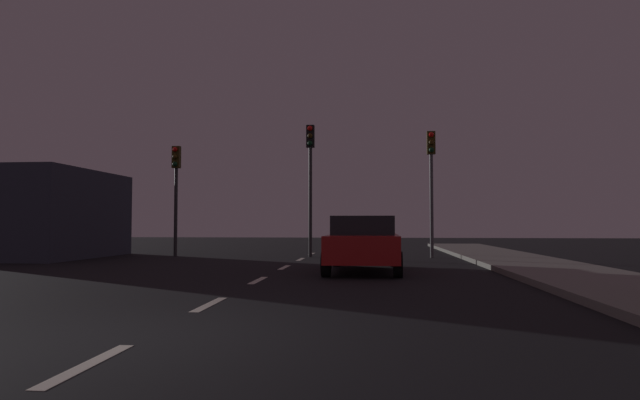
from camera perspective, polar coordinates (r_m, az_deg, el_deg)
name	(u,v)px	position (r m, az deg, el deg)	size (l,w,h in m)	color
ground_plane	(263,278)	(13.39, -5.99, -8.15)	(80.00, 80.00, 0.00)	black
sidewalk_curb_right	(584,278)	(14.00, 25.98, -7.35)	(3.00, 40.00, 0.15)	gray
lane_stripe_nearest	(88,364)	(5.68, -23.21, -15.60)	(0.16, 1.60, 0.01)	silver
lane_stripe_second	(210,304)	(9.15, -11.54, -10.69)	(0.16, 1.60, 0.01)	silver
lane_stripe_third	(258,280)	(12.81, -6.53, -8.38)	(0.16, 1.60, 0.01)	silver
lane_stripe_fourth	(284,267)	(16.53, -3.78, -7.08)	(0.16, 1.60, 0.01)	silver
lane_stripe_fifth	(301,259)	(20.28, -2.05, -6.25)	(0.16, 1.60, 0.01)	silver
lane_stripe_sixth	(312,254)	(24.05, -0.87, -5.67)	(0.16, 1.60, 0.01)	silver
traffic_signal_left	(176,178)	(23.03, -14.91, 2.20)	(0.32, 0.38, 4.52)	#2D2D30
traffic_signal_center	(310,165)	(21.79, -1.02, 3.71)	(0.32, 0.38, 5.30)	#2D2D30
traffic_signal_right	(431,169)	(21.76, 11.63, 3.21)	(0.32, 0.38, 4.97)	#4C4C51
car_stopped_ahead	(364,243)	(15.13, 4.61, -4.54)	(2.05, 4.57, 1.53)	#B21919
storefront_left	(48,214)	(23.80, -26.73, -1.35)	(4.06, 6.15, 3.40)	#333847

